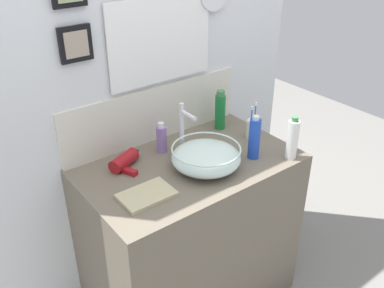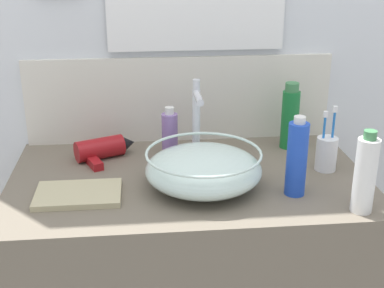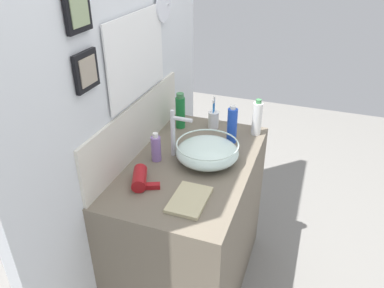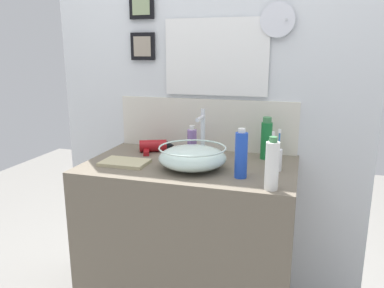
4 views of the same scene
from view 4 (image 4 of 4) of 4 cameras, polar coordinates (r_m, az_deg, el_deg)
vanity_counter at (r=2.02m, az=-0.29°, el=-15.11°), size 1.03×0.61×0.89m
back_panel at (r=2.10m, az=2.40°, el=9.84°), size 1.78×0.10×2.56m
glass_bowl_sink at (r=1.76m, az=0.06°, el=-2.01°), size 0.32×0.32×0.11m
faucet at (r=1.90m, az=1.58°, el=2.03°), size 0.02×0.12×0.26m
hair_drier at (r=2.07m, az=-5.59°, el=-0.33°), size 0.20×0.18×0.07m
toothbrush_cup at (r=1.77m, az=12.55°, el=-2.30°), size 0.06×0.06×0.20m
lotion_bottle at (r=1.51m, az=12.09°, el=-3.17°), size 0.05×0.05×0.22m
shampoo_bottle at (r=1.94m, az=11.26°, el=0.73°), size 0.06×0.06×0.22m
spray_bottle at (r=2.01m, az=-0.00°, el=0.43°), size 0.05×0.05×0.16m
soap_dispenser at (r=1.63m, az=7.49°, el=-1.62°), size 0.05×0.05×0.22m
hand_towel at (r=1.87m, az=-10.21°, el=-2.79°), size 0.23×0.15×0.02m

